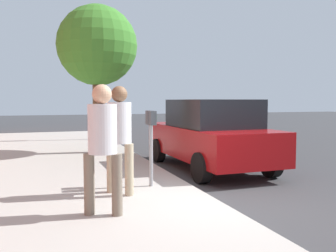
{
  "coord_description": "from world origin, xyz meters",
  "views": [
    {
      "loc": [
        -5.14,
        2.63,
        1.75
      ],
      "look_at": [
        1.37,
        0.37,
        1.26
      ],
      "focal_mm": 38.6,
      "sensor_mm": 36.0,
      "label": 1
    }
  ],
  "objects_px": {
    "parked_sedan_near": "(210,134)",
    "traffic_signal": "(100,80)",
    "parking_meter": "(151,132)",
    "street_tree": "(97,47)",
    "pedestrian_bystander": "(102,138)",
    "pedestrian_at_meter": "(120,130)"
  },
  "relations": [
    {
      "from": "pedestrian_at_meter",
      "to": "street_tree",
      "type": "height_order",
      "value": "street_tree"
    },
    {
      "from": "pedestrian_at_meter",
      "to": "parked_sedan_near",
      "type": "bearing_deg",
      "value": 0.08
    },
    {
      "from": "pedestrian_at_meter",
      "to": "parked_sedan_near",
      "type": "height_order",
      "value": "pedestrian_at_meter"
    },
    {
      "from": "parking_meter",
      "to": "street_tree",
      "type": "height_order",
      "value": "street_tree"
    },
    {
      "from": "pedestrian_bystander",
      "to": "parked_sedan_near",
      "type": "distance_m",
      "value": 4.61
    },
    {
      "from": "pedestrian_bystander",
      "to": "street_tree",
      "type": "xyz_separation_m",
      "value": [
        6.19,
        -0.83,
        2.14
      ]
    },
    {
      "from": "pedestrian_bystander",
      "to": "pedestrian_at_meter",
      "type": "bearing_deg",
      "value": 1.46
    },
    {
      "from": "parking_meter",
      "to": "pedestrian_at_meter",
      "type": "height_order",
      "value": "pedestrian_at_meter"
    },
    {
      "from": "parked_sedan_near",
      "to": "street_tree",
      "type": "distance_m",
      "value": 4.5
    },
    {
      "from": "parked_sedan_near",
      "to": "street_tree",
      "type": "relative_size",
      "value": 0.99
    },
    {
      "from": "traffic_signal",
      "to": "pedestrian_at_meter",
      "type": "bearing_deg",
      "value": 173.5
    },
    {
      "from": "pedestrian_at_meter",
      "to": "traffic_signal",
      "type": "distance_m",
      "value": 9.04
    },
    {
      "from": "street_tree",
      "to": "pedestrian_at_meter",
      "type": "bearing_deg",
      "value": 175.77
    },
    {
      "from": "parked_sedan_near",
      "to": "traffic_signal",
      "type": "distance_m",
      "value": 7.08
    },
    {
      "from": "pedestrian_bystander",
      "to": "parked_sedan_near",
      "type": "xyz_separation_m",
      "value": [
        3.28,
        -3.21,
        -0.34
      ]
    },
    {
      "from": "parked_sedan_near",
      "to": "traffic_signal",
      "type": "bearing_deg",
      "value": 14.72
    },
    {
      "from": "pedestrian_bystander",
      "to": "parked_sedan_near",
      "type": "bearing_deg",
      "value": -19.68
    },
    {
      "from": "parking_meter",
      "to": "street_tree",
      "type": "xyz_separation_m",
      "value": [
        4.77,
        0.28,
        2.21
      ]
    },
    {
      "from": "parked_sedan_near",
      "to": "traffic_signal",
      "type": "relative_size",
      "value": 1.23
    },
    {
      "from": "pedestrian_bystander",
      "to": "traffic_signal",
      "type": "bearing_deg",
      "value": 16.32
    },
    {
      "from": "parking_meter",
      "to": "traffic_signal",
      "type": "xyz_separation_m",
      "value": [
        8.52,
        -0.35,
        1.41
      ]
    },
    {
      "from": "parked_sedan_near",
      "to": "pedestrian_bystander",
      "type": "bearing_deg",
      "value": 135.62
    }
  ]
}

